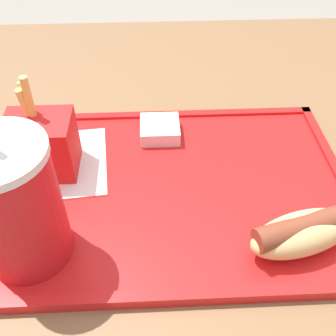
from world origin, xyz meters
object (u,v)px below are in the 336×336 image
(soda_cup, at_px, (15,206))
(sauce_cup_mayo, at_px, (158,129))
(hot_dog_far, at_px, (303,232))
(fries_carton, at_px, (42,144))

(soda_cup, height_order, sauce_cup_mayo, soda_cup)
(hot_dog_far, relative_size, sauce_cup_mayo, 2.32)
(soda_cup, relative_size, fries_carton, 1.39)
(soda_cup, bearing_deg, fries_carton, -87.81)
(hot_dog_far, height_order, sauce_cup_mayo, hot_dog_far)
(hot_dog_far, bearing_deg, fries_carton, -25.11)
(fries_carton, distance_m, sauce_cup_mayo, 0.16)
(fries_carton, bearing_deg, sauce_cup_mayo, -157.17)
(soda_cup, xyz_separation_m, hot_dog_far, (-0.28, 0.01, -0.05))
(hot_dog_far, distance_m, fries_carton, 0.31)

